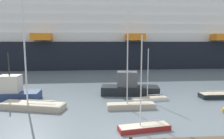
# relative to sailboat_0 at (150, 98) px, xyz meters

# --- Properties ---
(ground_plane) EXTENTS (600.00, 600.00, 0.00)m
(ground_plane) POSITION_rel_sailboat_0_xyz_m (-4.44, -9.69, -0.31)
(ground_plane) COLOR slate
(sailboat_0) EXTENTS (4.80, 2.18, 6.65)m
(sailboat_0) POSITION_rel_sailboat_0_xyz_m (0.00, 0.00, 0.00)
(sailboat_0) COLOR white
(sailboat_0) RESTS_ON ground_plane
(sailboat_1) EXTENTS (7.60, 3.76, 14.29)m
(sailboat_1) POSITION_rel_sailboat_0_xyz_m (-14.03, -2.17, 0.32)
(sailboat_1) COLOR #BCB29E
(sailboat_1) RESTS_ON ground_plane
(sailboat_2) EXTENTS (4.60, 1.93, 8.06)m
(sailboat_2) POSITION_rel_sailboat_0_xyz_m (-2.81, -8.82, 0.05)
(sailboat_2) COLOR maroon
(sailboat_2) RESTS_ON ground_plane
(sailboat_3) EXTENTS (5.44, 1.37, 10.68)m
(sailboat_3) POSITION_rel_sailboat_0_xyz_m (-2.97, -2.91, 0.20)
(sailboat_3) COLOR #BCB29E
(sailboat_3) RESTS_ON ground_plane
(sailboat_4) EXTENTS (6.54, 1.67, 9.12)m
(sailboat_4) POSITION_rel_sailboat_0_xyz_m (10.30, 0.56, 0.14)
(sailboat_4) COLOR black
(sailboat_4) RESTS_ON ground_plane
(fishing_boat_0) EXTENTS (8.14, 2.73, 6.08)m
(fishing_boat_0) POSITION_rel_sailboat_0_xyz_m (-18.15, 1.70, 0.76)
(fishing_boat_0) COLOR navy
(fishing_boat_0) RESTS_ON ground_plane
(fishing_boat_1) EXTENTS (8.34, 3.72, 6.12)m
(fishing_boat_1) POSITION_rel_sailboat_0_xyz_m (-2.18, 3.33, 0.82)
(fishing_boat_1) COLOR black
(fishing_boat_1) RESTS_ON ground_plane
(cruise_ship) EXTENTS (136.25, 22.77, 26.52)m
(cruise_ship) POSITION_rel_sailboat_0_xyz_m (-8.80, 38.79, 8.22)
(cruise_ship) COLOR black
(cruise_ship) RESTS_ON ground_plane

